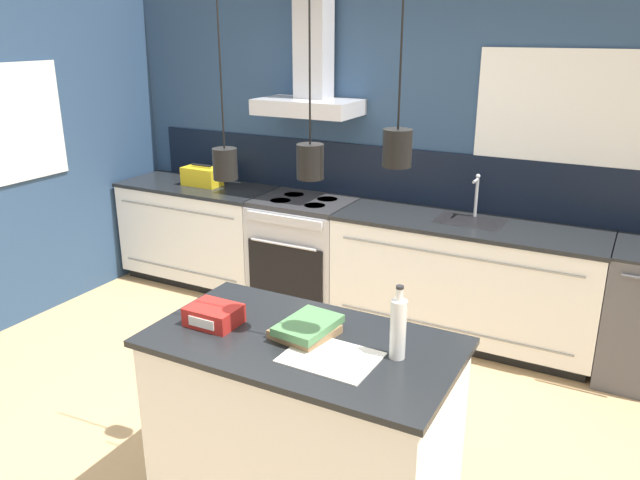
{
  "coord_description": "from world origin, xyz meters",
  "views": [
    {
      "loc": [
        1.82,
        -2.55,
        2.23
      ],
      "look_at": [
        0.2,
        0.49,
        1.05
      ],
      "focal_mm": 35.0,
      "sensor_mm": 36.0,
      "label": 1
    }
  ],
  "objects_px": {
    "oven_range": "(304,253)",
    "book_stack": "(306,328)",
    "bottle_on_island": "(398,328)",
    "red_supply_box": "(214,315)",
    "yellow_toolbox": "(202,176)"
  },
  "relations": [
    {
      "from": "oven_range",
      "to": "book_stack",
      "type": "xyz_separation_m",
      "value": [
        1.16,
        -2.04,
        0.49
      ]
    },
    {
      "from": "bottle_on_island",
      "to": "red_supply_box",
      "type": "relative_size",
      "value": 1.39
    },
    {
      "from": "oven_range",
      "to": "bottle_on_island",
      "type": "distance_m",
      "value": 2.65
    },
    {
      "from": "bottle_on_island",
      "to": "book_stack",
      "type": "bearing_deg",
      "value": -178.68
    },
    {
      "from": "red_supply_box",
      "to": "book_stack",
      "type": "bearing_deg",
      "value": 12.43
    },
    {
      "from": "oven_range",
      "to": "red_supply_box",
      "type": "bearing_deg",
      "value": -71.34
    },
    {
      "from": "book_stack",
      "to": "red_supply_box",
      "type": "xyz_separation_m",
      "value": [
        -0.44,
        -0.1,
        0.01
      ]
    },
    {
      "from": "book_stack",
      "to": "bottle_on_island",
      "type": "bearing_deg",
      "value": 1.32
    },
    {
      "from": "red_supply_box",
      "to": "yellow_toolbox",
      "type": "xyz_separation_m",
      "value": [
        -1.75,
        2.14,
        0.04
      ]
    },
    {
      "from": "oven_range",
      "to": "red_supply_box",
      "type": "distance_m",
      "value": 2.31
    },
    {
      "from": "oven_range",
      "to": "book_stack",
      "type": "bearing_deg",
      "value": -60.32
    },
    {
      "from": "oven_range",
      "to": "bottle_on_island",
      "type": "height_order",
      "value": "bottle_on_island"
    },
    {
      "from": "bottle_on_island",
      "to": "yellow_toolbox",
      "type": "distance_m",
      "value": 3.32
    },
    {
      "from": "red_supply_box",
      "to": "yellow_toolbox",
      "type": "distance_m",
      "value": 2.77
    },
    {
      "from": "bottle_on_island",
      "to": "book_stack",
      "type": "distance_m",
      "value": 0.44
    }
  ]
}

